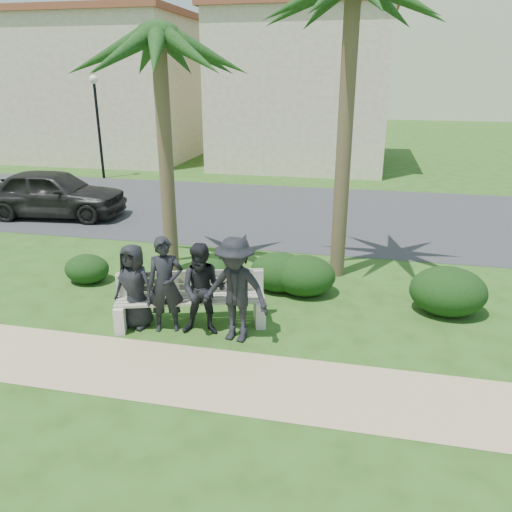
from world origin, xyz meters
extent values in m
plane|color=#274A15|center=(0.00, 0.00, 0.00)|extent=(160.00, 160.00, 0.00)
cube|color=tan|center=(0.00, -1.80, 0.00)|extent=(30.00, 1.60, 0.01)
cube|color=#2D2D30|center=(0.00, 8.00, 0.00)|extent=(160.00, 8.00, 0.01)
cube|color=#B9AE8B|center=(-12.00, 18.00, 3.50)|extent=(10.00, 8.00, 7.00)
cube|color=brown|center=(-12.00, 18.00, 7.15)|extent=(10.40, 8.40, 0.30)
cube|color=#B9AE8B|center=(-1.00, 18.00, 3.50)|extent=(8.00, 8.00, 7.00)
cube|color=brown|center=(-1.00, 18.00, 7.15)|extent=(8.40, 8.40, 0.30)
cube|color=beige|center=(14.00, 55.00, 10.00)|extent=(26.00, 18.00, 20.00)
cylinder|color=black|center=(-9.00, 12.00, 2.00)|extent=(0.12, 0.12, 4.00)
sphere|color=white|center=(-9.00, 12.00, 4.11)|extent=(0.36, 0.36, 0.36)
cube|color=gray|center=(-0.65, -0.27, 0.50)|extent=(2.72, 1.36, 0.04)
cube|color=gray|center=(-0.65, 0.00, 0.77)|extent=(2.55, 0.82, 0.31)
cube|color=beige|center=(-1.89, -0.27, 0.24)|extent=(0.35, 0.63, 0.49)
cube|color=beige|center=(0.59, -0.27, 0.24)|extent=(0.35, 0.63, 0.49)
imported|color=black|center=(-1.60, -0.50, 0.78)|extent=(0.83, 0.61, 1.55)
imported|color=black|center=(-1.00, -0.51, 0.86)|extent=(0.73, 0.59, 1.72)
imported|color=black|center=(-0.33, -0.49, 0.83)|extent=(0.88, 0.73, 1.65)
imported|color=black|center=(0.27, -0.59, 0.92)|extent=(1.29, 0.88, 1.84)
ellipsoid|color=black|center=(-3.55, 1.18, 0.32)|extent=(0.97, 0.80, 0.64)
ellipsoid|color=black|center=(-0.84, 1.61, 0.30)|extent=(0.91, 0.75, 0.60)
ellipsoid|color=black|center=(0.64, 1.68, 0.41)|extent=(1.27, 1.05, 0.83)
ellipsoid|color=black|center=(1.17, 1.58, 0.42)|extent=(1.29, 1.06, 0.84)
ellipsoid|color=black|center=(3.95, 1.27, 0.47)|extent=(1.43, 1.18, 0.93)
cylinder|color=brown|center=(-1.99, 2.23, 2.53)|extent=(0.32, 0.32, 5.05)
cylinder|color=brown|center=(1.78, 2.78, 2.99)|extent=(0.32, 0.32, 5.98)
imported|color=black|center=(-7.36, 5.85, 0.76)|extent=(4.63, 2.24, 1.52)
camera|label=1|loc=(2.22, -7.95, 4.29)|focal=35.00mm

